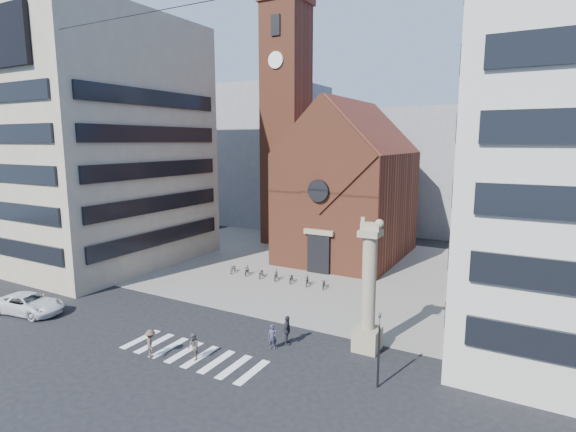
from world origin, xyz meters
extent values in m
plane|color=black|center=(0.00, 0.00, 0.00)|extent=(120.00, 120.00, 0.00)
cube|color=gray|center=(0.00, 19.00, 0.03)|extent=(46.00, 30.00, 0.05)
cube|color=brown|center=(0.00, 25.00, 6.00)|extent=(12.00, 16.00, 12.00)
cube|color=maroon|center=(0.00, 25.40, 12.00)|extent=(12.00, 15.40, 12.00)
cube|color=brown|center=(0.00, 17.05, 12.00)|extent=(11.76, 0.50, 11.76)
cylinder|color=black|center=(0.00, 16.60, 8.50)|extent=(2.20, 0.30, 2.20)
cube|color=black|center=(0.00, 16.85, 2.00)|extent=(2.40, 0.30, 4.00)
cube|color=gray|center=(0.00, 16.80, 4.30)|extent=(3.20, 0.40, 0.50)
cube|color=brown|center=(-10.00, 28.00, 15.00)|extent=(5.00, 5.00, 30.00)
cylinder|color=white|center=(-10.00, 25.40, 23.00)|extent=(2.00, 0.20, 2.00)
cube|color=black|center=(-10.00, 25.40, 27.00)|extent=(1.20, 0.20, 2.40)
cube|color=tan|center=(-24.00, 10.00, 13.00)|extent=(18.00, 20.00, 26.00)
cube|color=gray|center=(-20.00, 40.00, 11.00)|extent=(16.00, 14.00, 22.00)
cube|color=gray|center=(6.00, 45.00, 9.00)|extent=(14.00, 12.00, 18.00)
cube|color=gray|center=(22.00, 42.00, 12.00)|extent=(16.00, 14.00, 24.00)
cube|color=gray|center=(10.00, 3.00, 0.75)|extent=(1.60, 1.60, 1.50)
cylinder|color=gray|center=(10.00, 3.00, 4.50)|extent=(0.90, 0.90, 6.00)
cube|color=gray|center=(10.00, 3.00, 7.70)|extent=(1.30, 1.30, 0.40)
cube|color=gray|center=(10.00, 3.00, 8.10)|extent=(1.20, 0.50, 0.55)
sphere|color=gray|center=(10.55, 3.00, 8.35)|extent=(0.56, 0.56, 0.56)
cube|color=gray|center=(9.50, 3.00, 8.50)|extent=(0.25, 0.15, 0.35)
cylinder|color=black|center=(12.00, -1.00, 1.75)|extent=(0.12, 0.12, 3.50)
imported|color=black|center=(12.00, -1.00, 3.90)|extent=(0.13, 0.16, 0.80)
imported|color=silver|center=(-15.19, -3.88, 0.79)|extent=(5.99, 3.47, 1.57)
imported|color=#333145|center=(4.60, 0.14, 0.82)|extent=(0.72, 0.63, 1.65)
imported|color=#574C46|center=(1.08, -3.45, 0.84)|extent=(1.02, 0.95, 1.67)
imported|color=#29272F|center=(5.10, 1.20, 0.99)|extent=(0.83, 1.25, 1.97)
imported|color=#503E35|center=(-1.45, -4.50, 0.90)|extent=(1.31, 1.26, 1.80)
imported|color=black|center=(-7.69, 12.77, 0.48)|extent=(1.07, 1.74, 0.86)
imported|color=black|center=(-6.00, 12.77, 0.53)|extent=(0.94, 1.65, 0.96)
imported|color=black|center=(-4.30, 12.77, 0.48)|extent=(1.07, 1.74, 0.86)
imported|color=black|center=(-2.61, 12.77, 0.53)|extent=(0.94, 1.65, 0.96)
imported|color=black|center=(-0.92, 12.77, 0.48)|extent=(1.07, 1.74, 0.86)
imported|color=black|center=(0.78, 12.77, 0.53)|extent=(0.94, 1.65, 0.96)
imported|color=black|center=(2.47, 12.77, 0.48)|extent=(1.07, 1.74, 0.86)
camera|label=1|loc=(18.75, -23.25, 13.33)|focal=28.00mm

